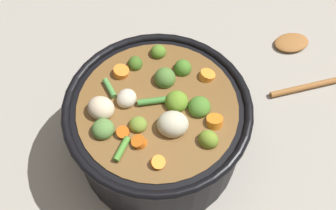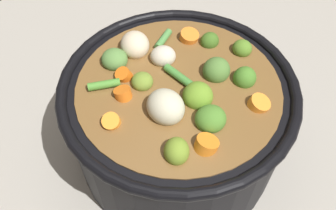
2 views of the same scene
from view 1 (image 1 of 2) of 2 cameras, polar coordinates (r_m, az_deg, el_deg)
ground_plane at (r=0.76m, az=-1.27°, el=-5.97°), size 1.10×1.10×0.00m
cooking_pot at (r=0.69m, az=-1.40°, el=-3.08°), size 0.31×0.31×0.17m
wooden_spoon at (r=0.92m, az=18.16°, el=6.57°), size 0.16×0.20×0.01m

